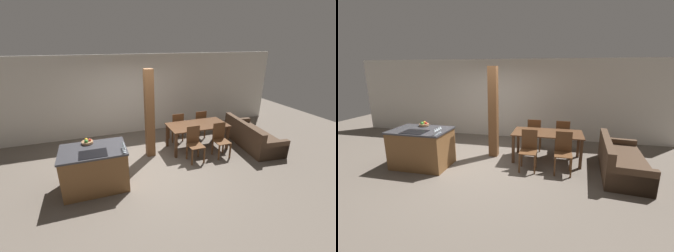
% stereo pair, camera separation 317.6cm
% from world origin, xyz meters
% --- Properties ---
extents(ground_plane, '(16.00, 16.00, 0.00)m').
position_xyz_m(ground_plane, '(0.00, 0.00, 0.00)').
color(ground_plane, '#665B51').
extents(wall_back, '(11.20, 0.08, 2.70)m').
position_xyz_m(wall_back, '(0.00, 2.45, 1.35)').
color(wall_back, silver).
rests_on(wall_back, ground_plane).
extents(kitchen_island, '(1.39, 0.95, 0.95)m').
position_xyz_m(kitchen_island, '(-1.36, -0.55, 0.47)').
color(kitchen_island, brown).
rests_on(kitchen_island, ground_plane).
extents(fruit_bowl, '(0.25, 0.25, 0.12)m').
position_xyz_m(fruit_bowl, '(-1.46, -0.23, 0.99)').
color(fruit_bowl, '#99704C').
rests_on(fruit_bowl, kitchen_island).
extents(wine_glass_near, '(0.07, 0.07, 0.15)m').
position_xyz_m(wine_glass_near, '(-0.74, -0.95, 1.06)').
color(wine_glass_near, silver).
rests_on(wine_glass_near, kitchen_island).
extents(wine_glass_middle, '(0.07, 0.07, 0.15)m').
position_xyz_m(wine_glass_middle, '(-0.74, -0.87, 1.06)').
color(wine_glass_middle, silver).
rests_on(wine_glass_middle, kitchen_island).
extents(wine_glass_far, '(0.07, 0.07, 0.15)m').
position_xyz_m(wine_glass_far, '(-0.74, -0.79, 1.06)').
color(wine_glass_far, silver).
rests_on(wine_glass_far, kitchen_island).
extents(wine_glass_end, '(0.07, 0.07, 0.15)m').
position_xyz_m(wine_glass_end, '(-0.74, -0.71, 1.06)').
color(wine_glass_end, silver).
rests_on(wine_glass_end, kitchen_island).
extents(dining_table, '(1.79, 0.89, 0.76)m').
position_xyz_m(dining_table, '(1.64, 0.50, 0.66)').
color(dining_table, '#51331E').
rests_on(dining_table, ground_plane).
extents(dining_chair_near_left, '(0.40, 0.40, 0.96)m').
position_xyz_m(dining_chair_near_left, '(1.24, -0.17, 0.50)').
color(dining_chair_near_left, brown).
rests_on(dining_chair_near_left, ground_plane).
extents(dining_chair_near_right, '(0.40, 0.40, 0.96)m').
position_xyz_m(dining_chair_near_right, '(2.04, -0.17, 0.50)').
color(dining_chair_near_right, brown).
rests_on(dining_chair_near_right, ground_plane).
extents(dining_chair_far_left, '(0.40, 0.40, 0.96)m').
position_xyz_m(dining_chair_far_left, '(1.24, 1.17, 0.50)').
color(dining_chair_far_left, brown).
rests_on(dining_chair_far_left, ground_plane).
extents(dining_chair_far_right, '(0.40, 0.40, 0.96)m').
position_xyz_m(dining_chair_far_right, '(2.04, 1.17, 0.50)').
color(dining_chair_far_right, brown).
rests_on(dining_chair_far_right, ground_plane).
extents(couch, '(1.11, 2.15, 0.79)m').
position_xyz_m(couch, '(3.35, 0.11, 0.26)').
color(couch, '#473323').
rests_on(couch, ground_plane).
extents(timber_post, '(0.23, 0.23, 2.44)m').
position_xyz_m(timber_post, '(0.18, 0.52, 1.22)').
color(timber_post, brown).
rests_on(timber_post, ground_plane).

